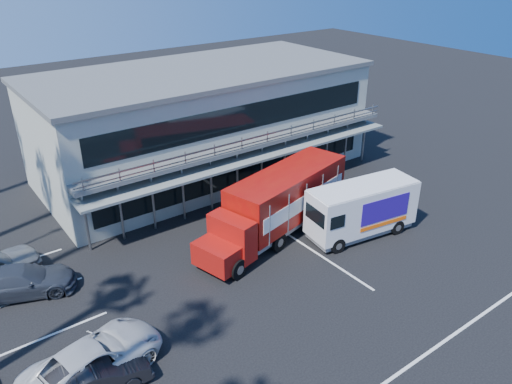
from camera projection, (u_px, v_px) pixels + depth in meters
ground at (314, 285)px, 23.87m from camera, size 120.00×120.00×0.00m
building at (203, 121)px, 34.63m from camera, size 22.40×12.00×7.30m
red_truck at (279, 202)px, 27.41m from camera, size 10.73×4.84×3.52m
white_van at (362, 209)px, 27.41m from camera, size 6.47×3.04×3.04m
parked_car_b at (95, 379)px, 17.84m from camera, size 4.06×1.64×1.31m
parked_car_c at (95, 359)px, 18.59m from camera, size 5.74×3.52×1.48m
parked_car_d at (21, 281)px, 23.00m from camera, size 5.19×3.50×1.40m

